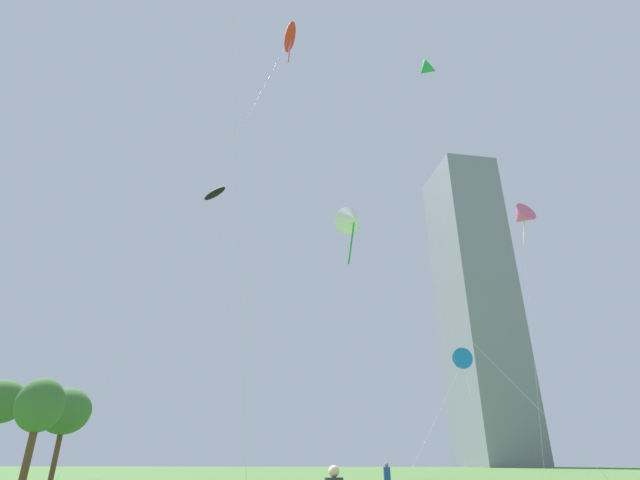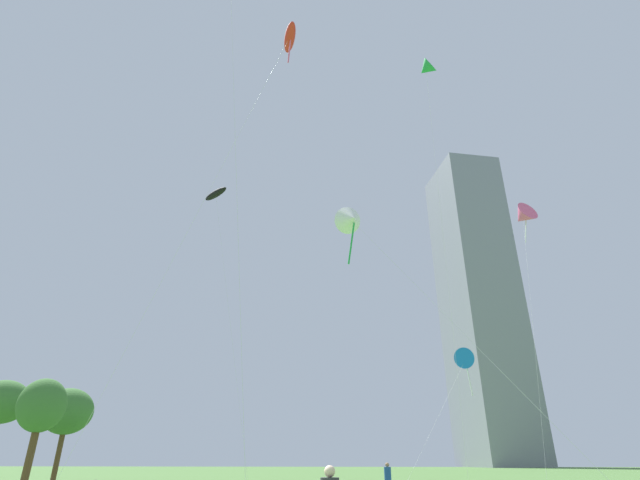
% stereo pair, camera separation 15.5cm
% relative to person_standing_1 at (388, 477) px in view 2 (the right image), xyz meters
% --- Properties ---
extents(person_standing_1, '(0.38, 0.38, 1.69)m').
position_rel_person_standing_1_xyz_m(person_standing_1, '(0.00, 0.00, 0.00)').
color(person_standing_1, tan).
rests_on(person_standing_1, ground).
extents(kite_flying_0, '(5.98, 8.35, 25.23)m').
position_rel_person_standing_1_xyz_m(kite_flying_0, '(15.14, 14.59, 22.92)').
color(kite_flying_0, silver).
rests_on(kite_flying_0, ground).
extents(kite_flying_1, '(10.44, 2.77, 28.47)m').
position_rel_person_standing_1_xyz_m(kite_flying_1, '(-5.21, -5.88, 27.06)').
color(kite_flying_1, silver).
rests_on(kite_flying_1, ground).
extents(kite_flying_2, '(10.00, 8.64, 15.60)m').
position_rel_person_standing_1_xyz_m(kite_flying_2, '(-1.46, -4.40, 13.64)').
color(kite_flying_2, silver).
rests_on(kite_flying_2, ground).
extents(kite_flying_5, '(8.13, 7.72, 11.56)m').
position_rel_person_standing_1_xyz_m(kite_flying_5, '(8.29, 16.79, 9.49)').
color(kite_flying_5, silver).
rests_on(kite_flying_5, ground).
extents(kite_flying_6, '(2.23, 5.45, 34.81)m').
position_rel_person_standing_1_xyz_m(kite_flying_6, '(5.49, 3.92, 32.86)').
color(kite_flying_6, silver).
rests_on(kite_flying_6, ground).
extents(kite_flying_7, '(7.04, 2.64, 26.79)m').
position_rel_person_standing_1_xyz_m(kite_flying_7, '(-15.58, 11.29, 25.40)').
color(kite_flying_7, silver).
rests_on(kite_flying_7, ground).
extents(park_tree_0, '(4.22, 4.22, 7.57)m').
position_rel_person_standing_1_xyz_m(park_tree_0, '(-27.01, 11.90, 4.64)').
color(park_tree_0, brown).
rests_on(park_tree_0, ground).
extents(park_tree_1, '(4.02, 4.02, 7.96)m').
position_rel_person_standing_1_xyz_m(park_tree_1, '(-31.24, 9.33, 5.18)').
color(park_tree_1, brown).
rests_on(park_tree_1, ground).
extents(park_tree_2, '(3.03, 3.03, 6.88)m').
position_rel_person_standing_1_xyz_m(park_tree_2, '(-22.67, 2.17, 4.09)').
color(park_tree_2, brown).
rests_on(park_tree_2, ground).
extents(distant_highrise_0, '(23.11, 26.37, 95.05)m').
position_rel_person_standing_1_xyz_m(distant_highrise_0, '(34.36, 118.81, 46.55)').
color(distant_highrise_0, gray).
rests_on(distant_highrise_0, ground).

